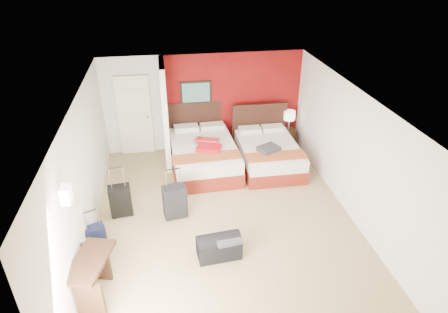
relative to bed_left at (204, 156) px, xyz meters
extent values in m
plane|color=tan|center=(0.17, -2.10, -0.32)|extent=(6.50, 6.50, 0.00)
cube|color=silver|center=(0.17, 1.15, 0.93)|extent=(5.00, 0.04, 2.50)
cube|color=silver|center=(-2.33, -2.10, 0.93)|extent=(0.04, 6.50, 2.50)
cube|color=black|center=(-0.03, 1.09, 1.23)|extent=(0.78, 0.03, 0.58)
cube|color=white|center=(-2.21, -3.60, 1.58)|extent=(0.12, 0.20, 0.24)
cube|color=maroon|center=(0.92, 1.13, 0.93)|extent=(3.50, 0.04, 2.50)
cube|color=silver|center=(-0.83, 0.51, 0.93)|extent=(0.12, 1.20, 2.50)
cube|color=silver|center=(-1.58, 1.10, 0.70)|extent=(0.82, 0.06, 2.05)
cube|color=white|center=(0.00, 0.00, 0.00)|extent=(1.59, 2.21, 0.65)
cube|color=white|center=(1.57, -0.16, -0.03)|extent=(1.38, 1.96, 0.59)
cube|color=red|center=(0.10, -0.10, 0.37)|extent=(0.77, 0.89, 0.09)
cube|color=#3A3A3F|center=(1.47, -0.46, 0.32)|extent=(0.57, 0.53, 0.11)
cube|color=black|center=(2.34, 0.78, -0.07)|extent=(0.37, 0.37, 0.50)
cylinder|color=white|center=(2.34, 0.78, 0.43)|extent=(0.29, 0.29, 0.52)
cube|color=black|center=(-1.84, -1.57, -0.01)|extent=(0.45, 0.31, 0.64)
cube|color=black|center=(-0.78, -1.80, 0.01)|extent=(0.49, 0.35, 0.67)
cube|color=black|center=(-2.21, -2.55, -0.08)|extent=(0.40, 0.33, 0.48)
cube|color=black|center=(-0.10, -3.05, -0.13)|extent=(0.78, 0.46, 0.38)
cube|color=#393A3E|center=(0.05, -3.10, 0.08)|extent=(0.46, 0.40, 0.06)
cube|color=black|center=(-2.09, -3.65, 0.07)|extent=(0.71, 1.03, 0.78)
camera|label=1|loc=(-0.84, -8.12, 4.49)|focal=31.15mm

